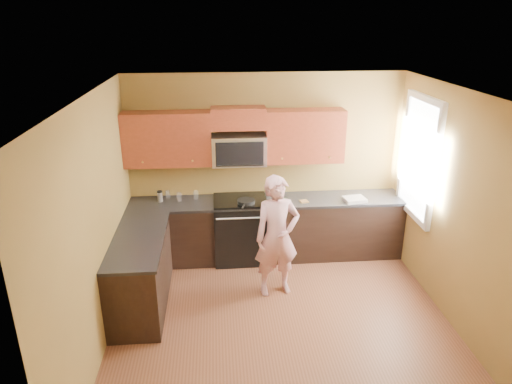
{
  "coord_description": "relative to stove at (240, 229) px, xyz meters",
  "views": [
    {
      "loc": [
        -0.71,
        -4.52,
        3.45
      ],
      "look_at": [
        -0.2,
        1.3,
        1.2
      ],
      "focal_mm": 32.57,
      "sensor_mm": 36.0,
      "label": 1
    }
  ],
  "objects": [
    {
      "name": "wall_right",
      "position": [
        2.4,
        -1.68,
        0.88
      ],
      "size": [
        0.0,
        4.0,
        4.0
      ],
      "primitive_type": "plane",
      "rotation": [
        1.57,
        0.0,
        -1.57
      ],
      "color": "brown",
      "rests_on": "ground"
    },
    {
      "name": "woman",
      "position": [
        0.42,
        -0.94,
        0.33
      ],
      "size": [
        0.65,
        0.49,
        1.61
      ],
      "primitive_type": "imported",
      "rotation": [
        0.0,
        0.0,
        0.18
      ],
      "color": "pink",
      "rests_on": "floor"
    },
    {
      "name": "upper_cab_left",
      "position": [
        -0.99,
        0.16,
        0.97
      ],
      "size": [
        1.22,
        0.33,
        0.75
      ],
      "primitive_type": null,
      "color": "maroon",
      "rests_on": "wall_back"
    },
    {
      "name": "butter_tub",
      "position": [
        0.62,
        -0.14,
        0.45
      ],
      "size": [
        0.15,
        0.15,
        0.09
      ],
      "primitive_type": null,
      "rotation": [
        0.0,
        0.0,
        0.25
      ],
      "color": "yellow",
      "rests_on": "countertop_back"
    },
    {
      "name": "window",
      "position": [
        2.38,
        -0.48,
        1.17
      ],
      "size": [
        0.06,
        1.06,
        1.66
      ],
      "primitive_type": null,
      "color": "white",
      "rests_on": "wall_right"
    },
    {
      "name": "frying_pan",
      "position": [
        0.08,
        -0.16,
        0.47
      ],
      "size": [
        0.36,
        0.49,
        0.06
      ],
      "primitive_type": null,
      "rotation": [
        0.0,
        0.0,
        -0.27
      ],
      "color": "black",
      "rests_on": "stove"
    },
    {
      "name": "glass_c",
      "position": [
        -0.88,
        0.11,
        0.51
      ],
      "size": [
        0.07,
        0.07,
        0.12
      ],
      "primitive_type": "cylinder",
      "rotation": [
        0.0,
        0.0,
        -0.05
      ],
      "color": "silver",
      "rests_on": "countertop_back"
    },
    {
      "name": "wall_left",
      "position": [
        -1.6,
        -1.68,
        0.88
      ],
      "size": [
        0.0,
        4.0,
        4.0
      ],
      "primitive_type": "plane",
      "rotation": [
        1.57,
        0.0,
        1.57
      ],
      "color": "brown",
      "rests_on": "ground"
    },
    {
      "name": "stove",
      "position": [
        0.0,
        0.0,
        0.0
      ],
      "size": [
        0.76,
        0.65,
        0.95
      ],
      "primitive_type": null,
      "color": "black",
      "rests_on": "floor"
    },
    {
      "name": "glass_b",
      "position": [
        -0.64,
        0.15,
        0.51
      ],
      "size": [
        0.07,
        0.07,
        0.12
      ],
      "primitive_type": "cylinder",
      "rotation": [
        0.0,
        0.0,
        -0.0
      ],
      "color": "silver",
      "rests_on": "countertop_back"
    },
    {
      "name": "upper_cab_over_mw",
      "position": [
        0.0,
        0.16,
        1.62
      ],
      "size": [
        0.76,
        0.33,
        0.3
      ],
      "primitive_type": "cube",
      "color": "maroon",
      "rests_on": "wall_back"
    },
    {
      "name": "dish_towel",
      "position": [
        1.65,
        -0.14,
        0.47
      ],
      "size": [
        0.33,
        0.28,
        0.05
      ],
      "primitive_type": "cube",
      "rotation": [
        0.0,
        0.0,
        0.15
      ],
      "color": "white",
      "rests_on": "countertop_back"
    },
    {
      "name": "wall_front",
      "position": [
        0.4,
        -3.67,
        0.88
      ],
      "size": [
        4.0,
        0.0,
        4.0
      ],
      "primitive_type": "plane",
      "rotation": [
        -1.57,
        0.0,
        0.0
      ],
      "color": "brown",
      "rests_on": "ground"
    },
    {
      "name": "napkin_a",
      "position": [
        0.49,
        -0.19,
        0.48
      ],
      "size": [
        0.14,
        0.15,
        0.06
      ],
      "primitive_type": "ellipsoid",
      "rotation": [
        0.0,
        0.0,
        -0.29
      ],
      "color": "silver",
      "rests_on": "countertop_back"
    },
    {
      "name": "wall_back",
      "position": [
        0.4,
        0.32,
        0.88
      ],
      "size": [
        4.0,
        0.0,
        4.0
      ],
      "primitive_type": "plane",
      "rotation": [
        1.57,
        0.0,
        0.0
      ],
      "color": "brown",
      "rests_on": "ground"
    },
    {
      "name": "travel_mug",
      "position": [
        -1.15,
        0.09,
        0.45
      ],
      "size": [
        0.1,
        0.1,
        0.16
      ],
      "primitive_type": null,
      "rotation": [
        0.0,
        0.0,
        0.33
      ],
      "color": "silver",
      "rests_on": "countertop_back"
    },
    {
      "name": "cabinet_back_run",
      "position": [
        0.4,
        0.02,
        -0.03
      ],
      "size": [
        4.0,
        0.6,
        0.88
      ],
      "primitive_type": "cube",
      "color": "black",
      "rests_on": "floor"
    },
    {
      "name": "countertop_back",
      "position": [
        0.4,
        0.01,
        0.43
      ],
      "size": [
        4.0,
        0.62,
        0.04
      ],
      "primitive_type": "cube",
      "color": "black",
      "rests_on": "cabinet_back_run"
    },
    {
      "name": "floor",
      "position": [
        0.4,
        -1.68,
        -0.47
      ],
      "size": [
        4.0,
        4.0,
        0.0
      ],
      "primitive_type": "plane",
      "color": "brown",
      "rests_on": "ground"
    },
    {
      "name": "upper_cab_right",
      "position": [
        0.94,
        0.16,
        0.97
      ],
      "size": [
        1.12,
        0.33,
        0.75
      ],
      "primitive_type": null,
      "color": "maroon",
      "rests_on": "wall_back"
    },
    {
      "name": "ceiling",
      "position": [
        0.4,
        -1.68,
        2.23
      ],
      "size": [
        4.0,
        4.0,
        0.0
      ],
      "primitive_type": "plane",
      "rotation": [
        3.14,
        0.0,
        0.0
      ],
      "color": "white",
      "rests_on": "ground"
    },
    {
      "name": "toast_slice",
      "position": [
        0.92,
        -0.1,
        0.45
      ],
      "size": [
        0.13,
        0.13,
        0.01
      ],
      "primitive_type": "cube",
      "rotation": [
        0.0,
        0.0,
        0.24
      ],
      "color": "#B27F47",
      "rests_on": "countertop_back"
    },
    {
      "name": "napkin_b",
      "position": [
        0.57,
        -0.08,
        0.48
      ],
      "size": [
        0.15,
        0.16,
        0.07
      ],
      "primitive_type": "ellipsoid",
      "rotation": [
        0.0,
        0.0,
        -0.24
      ],
      "color": "silver",
      "rests_on": "countertop_back"
    },
    {
      "name": "countertop_left",
      "position": [
        -1.29,
        -1.08,
        0.43
      ],
      "size": [
        0.62,
        1.6,
        0.04
      ],
      "primitive_type": "cube",
      "color": "black",
      "rests_on": "cabinet_left_run"
    },
    {
      "name": "microwave",
      "position": [
        0.0,
        0.12,
        0.97
      ],
      "size": [
        0.76,
        0.4,
        0.42
      ],
      "primitive_type": null,
      "color": "silver",
      "rests_on": "wall_back"
    },
    {
      "name": "glass_a",
      "position": [
        -1.04,
        0.2,
        0.51
      ],
      "size": [
        0.09,
        0.09,
        0.12
      ],
      "primitive_type": "cylinder",
      "rotation": [
        0.0,
        0.0,
        0.32
      ],
      "color": "silver",
      "rests_on": "countertop_back"
    },
    {
      "name": "cabinet_left_run",
      "position": [
        -1.3,
        -1.08,
        -0.03
      ],
      "size": [
        0.6,
        1.6,
        0.88
      ],
      "primitive_type": "cube",
      "color": "black",
      "rests_on": "floor"
    }
  ]
}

